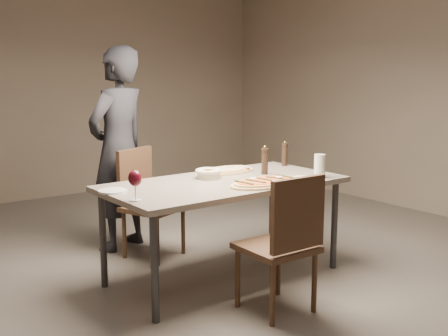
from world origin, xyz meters
TOP-DOWN VIEW (x-y plane):
  - room at (0.00, 0.00)m, footprint 7.00×7.00m
  - dining_table at (0.00, 0.00)m, footprint 1.80×0.90m
  - zucchini_pizza at (0.17, -0.28)m, footprint 0.61×0.34m
  - ham_pizza at (0.24, 0.28)m, footprint 0.50×0.28m
  - bread_basket at (-0.03, 0.16)m, footprint 0.20×0.20m
  - oil_dish at (0.54, -0.29)m, footprint 0.14×0.14m
  - pepper_mill_left at (0.43, 0.03)m, footprint 0.06×0.06m
  - pepper_mill_right at (0.83, 0.23)m, footprint 0.06×0.06m
  - carafe at (0.67, -0.33)m, footprint 0.09×0.09m
  - wine_glass at (-0.83, -0.16)m, footprint 0.09×0.09m
  - side_plate at (-0.83, 0.16)m, footprint 0.20×0.20m
  - chair_near at (-0.09, -0.77)m, footprint 0.45×0.45m
  - chair_far at (-0.21, 0.83)m, footprint 0.56×0.56m
  - diner at (-0.29, 1.14)m, footprint 0.76×0.63m

SIDE VIEW (x-z plane):
  - chair_far at x=-0.21m, z-range 0.06..0.97m
  - chair_near at x=-0.09m, z-range 0.06..0.98m
  - dining_table at x=0.00m, z-range 0.32..1.07m
  - side_plate at x=-0.83m, z-range 0.75..0.76m
  - oil_dish at x=0.54m, z-range 0.75..0.77m
  - ham_pizza at x=0.24m, z-range 0.75..0.78m
  - zucchini_pizza at x=0.17m, z-range 0.74..0.79m
  - bread_basket at x=-0.03m, z-range 0.76..0.83m
  - carafe at x=0.67m, z-range 0.75..0.93m
  - pepper_mill_right at x=0.83m, z-range 0.74..0.96m
  - pepper_mill_left at x=0.43m, z-range 0.74..0.97m
  - diner at x=-0.29m, z-range 0.00..1.77m
  - wine_glass at x=-0.83m, z-range 0.79..0.99m
  - room at x=0.00m, z-range -2.10..4.90m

